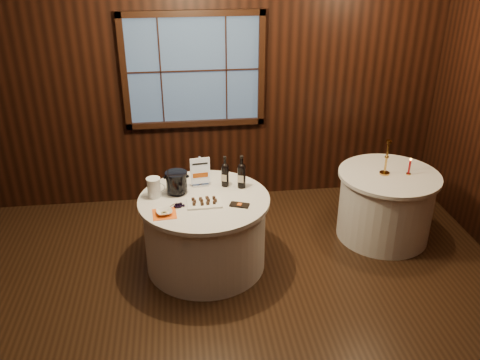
{
  "coord_description": "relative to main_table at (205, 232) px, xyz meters",
  "views": [
    {
      "loc": [
        -0.2,
        -3.33,
        3.11
      ],
      "look_at": [
        0.34,
        0.9,
        0.99
      ],
      "focal_mm": 38.0,
      "sensor_mm": 36.0,
      "label": 1
    }
  ],
  "objects": [
    {
      "name": "port_bottle_right",
      "position": [
        0.39,
        0.18,
        0.53
      ],
      "size": [
        0.08,
        0.1,
        0.34
      ],
      "rotation": [
        0.0,
        0.0,
        -0.39
      ],
      "color": "black",
      "rests_on": "main_table"
    },
    {
      "name": "chocolate_box",
      "position": [
        0.32,
        -0.19,
        0.39
      ],
      "size": [
        0.2,
        0.15,
        0.01
      ],
      "primitive_type": "cube",
      "rotation": [
        0.0,
        0.0,
        -0.37
      ],
      "color": "black",
      "rests_on": "main_table"
    },
    {
      "name": "sign_stand",
      "position": [
        -0.02,
        0.27,
        0.49
      ],
      "size": [
        0.2,
        0.11,
        0.32
      ],
      "rotation": [
        0.0,
        0.0,
        0.11
      ],
      "color": "#B3B3BA",
      "rests_on": "main_table"
    },
    {
      "name": "cracker_bowl",
      "position": [
        -0.38,
        -0.26,
        0.4
      ],
      "size": [
        0.17,
        0.17,
        0.04
      ],
      "primitive_type": "imported",
      "rotation": [
        0.0,
        0.0,
        0.19
      ],
      "color": "white",
      "rests_on": "orange_napkin"
    },
    {
      "name": "orange_napkin",
      "position": [
        -0.38,
        -0.26,
        0.38
      ],
      "size": [
        0.23,
        0.23,
        0.0
      ],
      "primitive_type": "cube",
      "rotation": [
        0.0,
        0.0,
        0.08
      ],
      "color": "#FB6015",
      "rests_on": "main_table"
    },
    {
      "name": "grape_bunch",
      "position": [
        -0.24,
        -0.15,
        0.4
      ],
      "size": [
        0.16,
        0.06,
        0.04
      ],
      "rotation": [
        0.0,
        0.0,
        0.03
      ],
      "color": "black",
      "rests_on": "main_table"
    },
    {
      "name": "ice_bucket",
      "position": [
        -0.26,
        0.14,
        0.5
      ],
      "size": [
        0.22,
        0.22,
        0.22
      ],
      "color": "black",
      "rests_on": "main_table"
    },
    {
      "name": "brass_candlestick",
      "position": [
        1.94,
        0.3,
        0.52
      ],
      "size": [
        0.11,
        0.11,
        0.39
      ],
      "color": "#BE8B3B",
      "rests_on": "side_table"
    },
    {
      "name": "side_table",
      "position": [
        2.0,
        0.3,
        0.0
      ],
      "size": [
        1.08,
        1.08,
        0.77
      ],
      "color": "silver",
      "rests_on": "ground"
    },
    {
      "name": "ground",
      "position": [
        0.0,
        -1.0,
        -0.39
      ],
      "size": [
        6.0,
        6.0,
        0.0
      ],
      "primitive_type": "plane",
      "color": "black",
      "rests_on": "ground"
    },
    {
      "name": "main_table",
      "position": [
        0.0,
        0.0,
        0.0
      ],
      "size": [
        1.28,
        1.28,
        0.77
      ],
      "color": "silver",
      "rests_on": "ground"
    },
    {
      "name": "back_wall",
      "position": [
        0.0,
        1.48,
        1.16
      ],
      "size": [
        6.0,
        0.1,
        3.0
      ],
      "color": "black",
      "rests_on": "ground"
    },
    {
      "name": "glass_pitcher",
      "position": [
        -0.48,
        0.09,
        0.48
      ],
      "size": [
        0.18,
        0.14,
        0.2
      ],
      "rotation": [
        0.0,
        0.0,
        -0.17
      ],
      "color": "white",
      "rests_on": "main_table"
    },
    {
      "name": "chocolate_plate",
      "position": [
        -0.0,
        -0.12,
        0.4
      ],
      "size": [
        0.33,
        0.23,
        0.05
      ],
      "rotation": [
        0.0,
        0.0,
        0.02
      ],
      "color": "white",
      "rests_on": "main_table"
    },
    {
      "name": "port_bottle_left",
      "position": [
        0.23,
        0.24,
        0.52
      ],
      "size": [
        0.08,
        0.09,
        0.32
      ],
      "rotation": [
        0.0,
        0.0,
        -0.43
      ],
      "color": "black",
      "rests_on": "main_table"
    },
    {
      "name": "red_candle",
      "position": [
        2.19,
        0.26,
        0.46
      ],
      "size": [
        0.05,
        0.05,
        0.19
      ],
      "color": "#BE8B3B",
      "rests_on": "side_table"
    }
  ]
}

